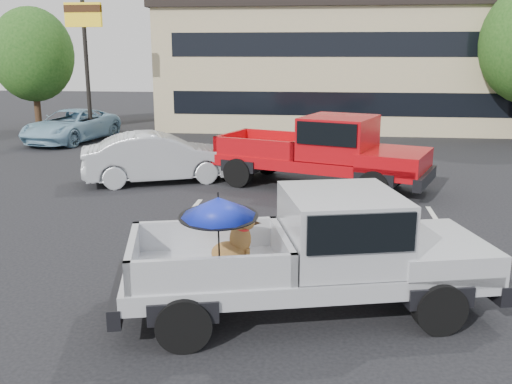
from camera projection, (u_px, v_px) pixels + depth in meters
ground at (305, 265)px, 10.75m from camera, size 90.00×90.00×0.00m
stripe_left at (177, 227)px, 13.02m from camera, size 0.12×5.00×0.01m
stripe_right at (448, 237)px, 12.33m from camera, size 0.12×5.00×0.01m
motel_building at (359, 65)px, 29.97m from camera, size 20.40×8.40×6.30m
motel_sign at (84, 33)px, 24.28m from camera, size 1.60×0.22×6.00m
tree_left at (33, 55)px, 27.85m from camera, size 3.96×3.96×6.02m
tree_back at (429, 42)px, 32.12m from camera, size 4.68×4.68×7.11m
silver_pickup at (325, 247)px, 8.59m from camera, size 6.00×3.33×2.06m
red_pickup at (332, 149)px, 16.45m from camera, size 6.79×4.23×2.12m
silver_sedan at (159, 158)px, 17.37m from camera, size 4.86×3.24×1.52m
blue_suv at (71, 126)px, 25.12m from camera, size 3.23×5.41×1.41m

